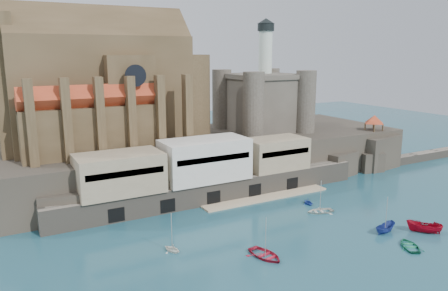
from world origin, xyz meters
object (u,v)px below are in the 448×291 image
castle_keep (263,99)px  boat_2 (385,232)px  pavilion (374,120)px  church (110,91)px  boat_0 (265,257)px

castle_keep → boat_2: size_ratio=5.90×
castle_keep → pavilion: bearing=-30.2°
pavilion → boat_2: size_ratio=1.29×
pavilion → boat_2: pavilion is taller
church → castle_keep: size_ratio=1.60×
church → boat_0: 52.64m
church → pavilion: church is taller
pavilion → boat_0: size_ratio=1.01×
boat_0 → boat_2: bearing=-14.4°
castle_keep → church: bearing=178.9°
church → boat_0: bearing=-77.6°
church → boat_2: 63.43m
church → boat_0: church is taller
pavilion → boat_2: bearing=-134.4°
pavilion → boat_2: (-32.30, -33.03, -12.73)m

